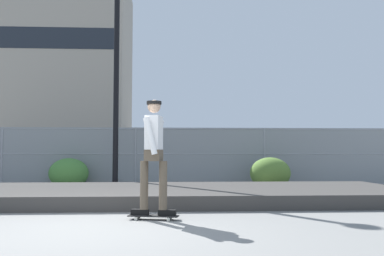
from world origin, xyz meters
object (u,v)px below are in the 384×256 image
object	(u,v)px
skater	(154,149)
shrub_center	(270,173)
skateboard	(153,216)
shrub_left	(69,173)
parked_car_near	(67,159)
street_lamp	(117,36)

from	to	relation	value
skater	shrub_center	distance (m)	6.20
skateboard	shrub_center	xyz separation A→B (m)	(3.18, 5.28, 0.40)
skater	shrub_left	bearing A→B (deg)	115.72
parked_car_near	shrub_left	size ratio (longest dim) A/B	3.85
shrub_center	skateboard	bearing A→B (deg)	-121.08
street_lamp	parked_car_near	size ratio (longest dim) A/B	1.63
skateboard	street_lamp	size ratio (longest dim) A/B	0.11
skateboard	parked_car_near	bearing A→B (deg)	112.17
shrub_left	skateboard	bearing A→B (deg)	-64.28
skateboard	parked_car_near	world-z (taller)	parked_car_near
street_lamp	parked_car_near	bearing A→B (deg)	122.95
skater	parked_car_near	size ratio (longest dim) A/B	0.41
skateboard	shrub_left	xyz separation A→B (m)	(-2.75, 5.72, 0.39)
shrub_left	skater	bearing A→B (deg)	-64.28
skateboard	shrub_center	size ratio (longest dim) A/B	0.69
street_lamp	shrub_center	distance (m)	6.06
parked_car_near	shrub_left	world-z (taller)	parked_car_near
street_lamp	skater	bearing A→B (deg)	-75.98
skater	parked_car_near	world-z (taller)	skater
skateboard	street_lamp	xyz separation A→B (m)	(-1.34, 5.36, 4.44)
parked_car_near	street_lamp	bearing A→B (deg)	-57.05
shrub_left	shrub_center	size ratio (longest dim) A/B	0.97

